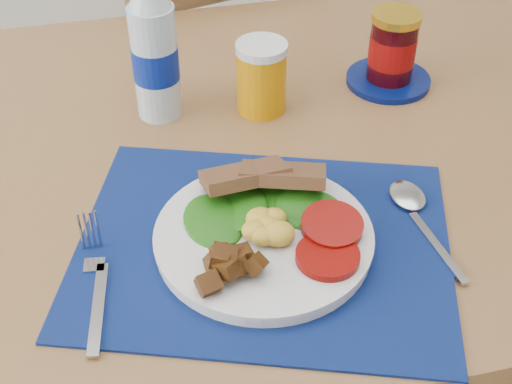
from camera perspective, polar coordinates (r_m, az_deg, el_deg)
table at (r=1.12m, az=3.95°, el=1.17°), size 1.40×0.90×0.75m
chair_far at (r=1.64m, az=-3.78°, el=12.62°), size 0.54×0.53×1.23m
placemat at (r=0.88m, az=0.60°, el=-4.22°), size 0.55×0.49×0.00m
breakfast_plate at (r=0.86m, az=0.33°, el=-3.48°), size 0.26×0.26×0.06m
fork at (r=0.85m, az=-12.70°, el=-6.90°), size 0.03×0.19×0.00m
spoon at (r=0.94m, az=12.66°, el=-1.49°), size 0.04×0.19×0.01m
water_bottle at (r=1.07m, az=-8.11°, el=10.95°), size 0.07×0.07×0.24m
juice_glass at (r=1.09m, az=0.44°, el=9.04°), size 0.08×0.08×0.11m
jam_on_saucer at (r=1.18m, az=10.81°, el=10.87°), size 0.14×0.14×0.12m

